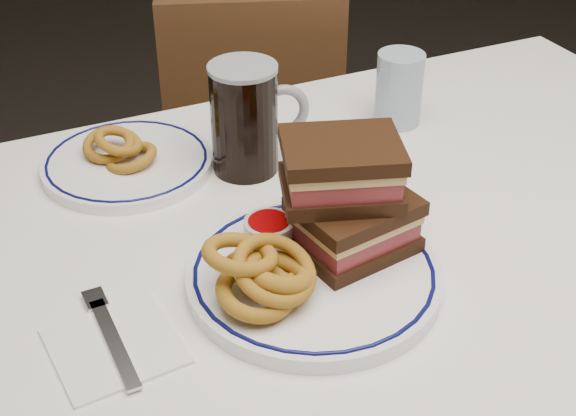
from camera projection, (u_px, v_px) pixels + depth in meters
name	position (u px, v px, depth m)	size (l,w,h in m)	color
dining_table	(357.00, 301.00, 1.05)	(1.27, 0.87, 0.75)	white
chair_far	(253.00, 142.00, 1.82)	(0.48, 0.48, 0.81)	#462B16
main_plate	(314.00, 275.00, 0.91)	(0.29, 0.29, 0.02)	white
reuben_sandwich	(348.00, 197.00, 0.91)	(0.16, 0.15, 0.14)	black
onion_rings_main	(263.00, 271.00, 0.86)	(0.13, 0.13, 0.09)	brown
ketchup_ramekin	(269.00, 231.00, 0.94)	(0.06, 0.06, 0.03)	silver
beer_mug	(247.00, 118.00, 1.09)	(0.14, 0.09, 0.16)	black
water_glass	(399.00, 89.00, 1.21)	(0.07, 0.07, 0.11)	#97AEC3
far_plate	(127.00, 163.00, 1.12)	(0.24, 0.24, 0.02)	white
onion_rings_far	(120.00, 148.00, 1.11)	(0.10, 0.11, 0.06)	brown
napkin_fork	(114.00, 343.00, 0.83)	(0.14, 0.17, 0.01)	white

